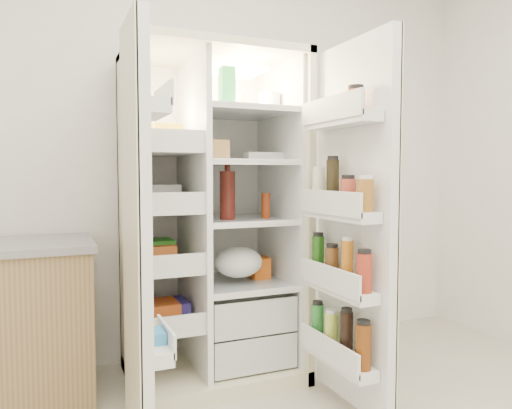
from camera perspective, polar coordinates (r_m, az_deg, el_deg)
name	(u,v)px	position (r m, az deg, el deg)	size (l,w,h in m)	color
wall_back	(194,140)	(3.08, -7.28, 7.51)	(4.00, 0.02, 2.70)	white
refrigerator	(212,244)	(2.77, -5.17, -4.60)	(0.92, 0.70, 1.80)	beige
freezer_door	(138,234)	(2.05, -13.76, -3.36)	(0.15, 0.40, 1.72)	white
fridge_door	(351,231)	(2.33, 11.17, -3.03)	(0.17, 0.58, 1.72)	white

